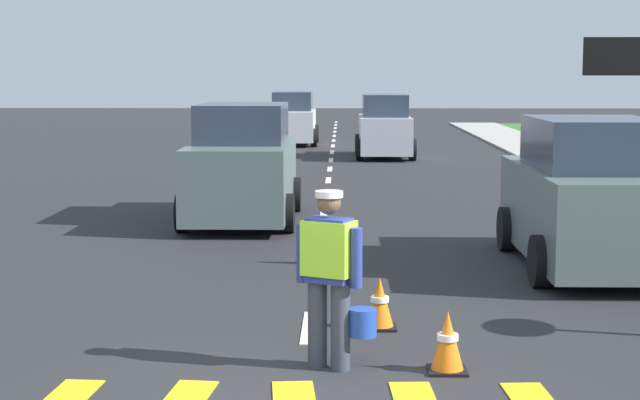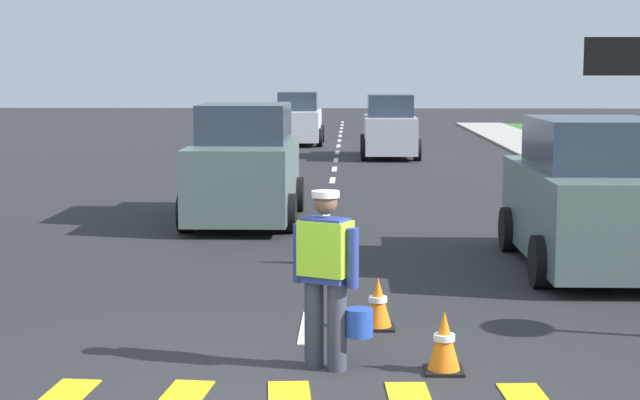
% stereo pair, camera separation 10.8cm
% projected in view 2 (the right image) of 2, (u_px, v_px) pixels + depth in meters
% --- Properties ---
extents(ground_plane, '(96.00, 96.00, 0.00)m').
position_uv_depth(ground_plane, '(335.00, 168.00, 29.15)').
color(ground_plane, '#28282B').
extents(lane_center_line, '(0.14, 46.40, 0.01)m').
position_uv_depth(lane_center_line, '(337.00, 156.00, 33.32)').
color(lane_center_line, silver).
rests_on(lane_center_line, ground).
extents(road_worker, '(0.75, 0.45, 1.67)m').
position_uv_depth(road_worker, '(328.00, 270.00, 9.39)').
color(road_worker, '#383D4C').
rests_on(road_worker, ground).
extents(lane_direction_sign, '(1.16, 0.11, 3.20)m').
position_uv_depth(lane_direction_sign, '(639.00, 98.00, 13.36)').
color(lane_direction_sign, gray).
rests_on(lane_direction_sign, ground).
extents(traffic_cone_near, '(0.36, 0.36, 0.56)m').
position_uv_depth(traffic_cone_near, '(378.00, 303.00, 10.95)').
color(traffic_cone_near, black).
rests_on(traffic_cone_near, ground).
extents(traffic_cone_far, '(0.36, 0.36, 0.58)m').
position_uv_depth(traffic_cone_far, '(444.00, 342.00, 9.35)').
color(traffic_cone_far, black).
rests_on(traffic_cone_far, ground).
extents(car_oncoming_third, '(1.90, 3.99, 1.99)m').
position_uv_depth(car_oncoming_third, '(298.00, 120.00, 38.62)').
color(car_oncoming_third, silver).
rests_on(car_oncoming_third, ground).
extents(car_oncoming_lead, '(2.02, 4.39, 2.16)m').
position_uv_depth(car_oncoming_lead, '(245.00, 167.00, 18.77)').
color(car_oncoming_lead, slate).
rests_on(car_oncoming_lead, ground).
extents(car_outgoing_far, '(1.86, 3.86, 2.03)m').
position_uv_depth(car_outgoing_far, '(390.00, 128.00, 32.68)').
color(car_outgoing_far, silver).
rests_on(car_outgoing_far, ground).
extents(car_parked_curbside, '(2.10, 4.35, 2.11)m').
position_uv_depth(car_parked_curbside, '(592.00, 199.00, 14.22)').
color(car_parked_curbside, slate).
rests_on(car_parked_curbside, ground).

